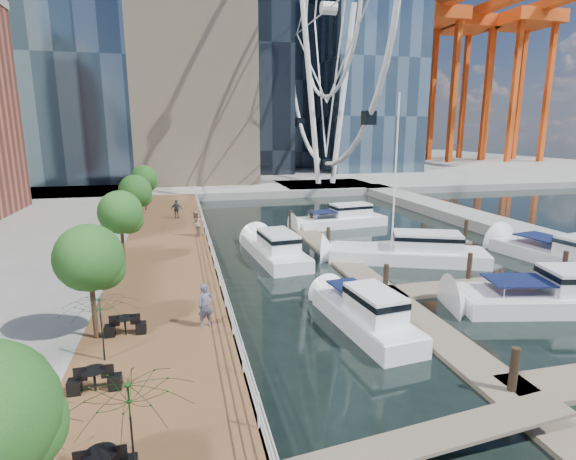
{
  "coord_description": "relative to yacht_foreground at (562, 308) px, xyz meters",
  "views": [
    {
      "loc": [
        -7.88,
        -13.81,
        9.06
      ],
      "look_at": [
        -1.49,
        12.6,
        3.0
      ],
      "focal_mm": 28.0,
      "sensor_mm": 36.0,
      "label": 1
    }
  ],
  "objects": [
    {
      "name": "pier",
      "position": [
        2.89,
        47.9,
        0.5
      ],
      "size": [
        14.0,
        12.0,
        1.0
      ],
      "primitive_type": "cube",
      "color": "gray",
      "rests_on": "ground"
    },
    {
      "name": "seawall",
      "position": [
        -17.11,
        10.9,
        0.5
      ],
      "size": [
        0.25,
        60.0,
        1.0
      ],
      "primitive_type": "cube",
      "color": "#595954",
      "rests_on": "ground"
    },
    {
      "name": "boardwalk",
      "position": [
        -20.11,
        10.9,
        0.5
      ],
      "size": [
        6.0,
        60.0,
        1.0
      ],
      "primitive_type": "cube",
      "color": "brown",
      "rests_on": "ground"
    },
    {
      "name": "ground",
      "position": [
        -11.11,
        -4.1,
        0.0
      ],
      "size": [
        520.0,
        520.0,
        0.0
      ],
      "primitive_type": "plane",
      "color": "black",
      "rests_on": "ground"
    },
    {
      "name": "land_far",
      "position": [
        -11.11,
        97.9,
        0.5
      ],
      "size": [
        200.0,
        114.0,
        1.0
      ],
      "primitive_type": "cube",
      "color": "gray",
      "rests_on": "ground"
    },
    {
      "name": "railing",
      "position": [
        -17.21,
        10.9,
        1.52
      ],
      "size": [
        0.1,
        60.0,
        1.05
      ],
      "primitive_type": null,
      "color": "white",
      "rests_on": "boardwalk"
    },
    {
      "name": "street_trees",
      "position": [
        -22.51,
        9.9,
        4.29
      ],
      "size": [
        2.6,
        42.6,
        4.6
      ],
      "color": "#3F2B1C",
      "rests_on": "ground"
    },
    {
      "name": "moored_yachts",
      "position": [
        -3.44,
        8.1,
        0.0
      ],
      "size": [
        23.9,
        36.9,
        11.5
      ],
      "color": "white",
      "rests_on": "ground"
    },
    {
      "name": "port_cranes",
      "position": [
        56.56,
        91.57,
        20.0
      ],
      "size": [
        40.0,
        52.0,
        38.0
      ],
      "color": "#D84C14",
      "rests_on": "ground"
    },
    {
      "name": "cafe_seating",
      "position": [
        -21.52,
        -6.74,
        2.28
      ],
      "size": [
        5.42,
        9.91,
        2.7
      ],
      "color": "#0F381D",
      "rests_on": "ground"
    },
    {
      "name": "ferris_wheel",
      "position": [
        2.89,
        47.9,
        25.92
      ],
      "size": [
        5.8,
        45.6,
        47.8
      ],
      "color": "white",
      "rests_on": "ground"
    },
    {
      "name": "pedestrian_far",
      "position": [
        -19.38,
        24.43,
        1.89
      ],
      "size": [
        1.13,
        0.76,
        1.78
      ],
      "primitive_type": "imported",
      "rotation": [
        0.0,
        0.0,
        2.8
      ],
      "color": "#32373E",
      "rests_on": "boardwalk"
    },
    {
      "name": "cafe_tables",
      "position": [
        -21.51,
        -6.1,
        1.37
      ],
      "size": [
        2.5,
        13.7,
        0.74
      ],
      "color": "black",
      "rests_on": "ground"
    },
    {
      "name": "floating_docks",
      "position": [
        -3.14,
        5.88,
        0.49
      ],
      "size": [
        16.0,
        34.0,
        2.6
      ],
      "color": "#6D6051",
      "rests_on": "ground"
    },
    {
      "name": "pedestrian_mid",
      "position": [
        -17.96,
        16.77,
        1.99
      ],
      "size": [
        0.9,
        1.07,
        1.98
      ],
      "primitive_type": "imported",
      "rotation": [
        0.0,
        0.0,
        -1.74
      ],
      "color": "#866C5C",
      "rests_on": "boardwalk"
    },
    {
      "name": "breakwater",
      "position": [
        8.89,
        15.9,
        0.5
      ],
      "size": [
        4.0,
        60.0,
        1.0
      ],
      "primitive_type": "cube",
      "color": "gray",
      "rests_on": "ground"
    },
    {
      "name": "pedestrian_near",
      "position": [
        -18.21,
        -0.09,
        1.93
      ],
      "size": [
        0.79,
        0.64,
        1.86
      ],
      "primitive_type": "imported",
      "rotation": [
        0.0,
        0.0,
        0.33
      ],
      "color": "#4F506A",
      "rests_on": "boardwalk"
    },
    {
      "name": "yacht_foreground",
      "position": [
        0.0,
        0.0,
        0.0
      ],
      "size": [
        12.22,
        5.63,
        2.15
      ],
      "primitive_type": null,
      "rotation": [
        0.0,
        0.0,
        1.35
      ],
      "color": "white",
      "rests_on": "ground"
    }
  ]
}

